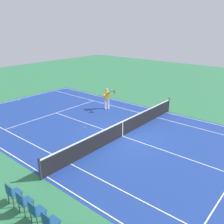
{
  "coord_description": "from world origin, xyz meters",
  "views": [
    {
      "loc": [
        -8.2,
        10.77,
        6.4
      ],
      "look_at": [
        1.65,
        -0.99,
        0.9
      ],
      "focal_mm": 39.44,
      "sensor_mm": 36.0,
      "label": 1
    }
  ],
  "objects_px": {
    "tennis_ball": "(84,127)",
    "spectator_chair_4": "(36,211)",
    "tennis_net": "(122,129)",
    "spectator_chair_3": "(49,222)",
    "spectator_chair_5": "(23,201)",
    "tennis_player_near": "(107,97)",
    "spectator_chair_6": "(12,192)"
  },
  "relations": [
    {
      "from": "tennis_player_near",
      "to": "spectator_chair_6",
      "type": "bearing_deg",
      "value": 113.33
    },
    {
      "from": "tennis_player_near",
      "to": "spectator_chair_5",
      "type": "xyz_separation_m",
      "value": [
        -5.33,
        10.63,
        -0.41
      ]
    },
    {
      "from": "tennis_ball",
      "to": "spectator_chair_4",
      "type": "height_order",
      "value": "spectator_chair_4"
    },
    {
      "from": "spectator_chair_4",
      "to": "spectator_chair_6",
      "type": "bearing_deg",
      "value": 0.0
    },
    {
      "from": "tennis_ball",
      "to": "spectator_chair_4",
      "type": "bearing_deg",
      "value": 124.83
    },
    {
      "from": "tennis_ball",
      "to": "spectator_chair_5",
      "type": "distance_m",
      "value": 7.83
    },
    {
      "from": "tennis_ball",
      "to": "spectator_chair_4",
      "type": "relative_size",
      "value": 0.08
    },
    {
      "from": "spectator_chair_3",
      "to": "spectator_chair_4",
      "type": "xyz_separation_m",
      "value": [
        0.75,
        0.0,
        0.0
      ]
    },
    {
      "from": "tennis_player_near",
      "to": "spectator_chair_5",
      "type": "bearing_deg",
      "value": 116.64
    },
    {
      "from": "spectator_chair_4",
      "to": "spectator_chair_5",
      "type": "height_order",
      "value": "same"
    },
    {
      "from": "tennis_ball",
      "to": "spectator_chair_6",
      "type": "relative_size",
      "value": 0.08
    },
    {
      "from": "tennis_net",
      "to": "tennis_player_near",
      "type": "xyz_separation_m",
      "value": [
        4.08,
        -3.28,
        0.44
      ]
    },
    {
      "from": "tennis_player_near",
      "to": "tennis_ball",
      "type": "xyz_separation_m",
      "value": [
        -1.38,
        3.88,
        -0.9
      ]
    },
    {
      "from": "tennis_net",
      "to": "spectator_chair_5",
      "type": "height_order",
      "value": "tennis_net"
    },
    {
      "from": "spectator_chair_4",
      "to": "spectator_chair_5",
      "type": "distance_m",
      "value": 0.75
    },
    {
      "from": "tennis_ball",
      "to": "tennis_net",
      "type": "bearing_deg",
      "value": -167.48
    },
    {
      "from": "tennis_net",
      "to": "tennis_ball",
      "type": "relative_size",
      "value": 177.27
    },
    {
      "from": "spectator_chair_5",
      "to": "spectator_chair_6",
      "type": "relative_size",
      "value": 1.0
    },
    {
      "from": "spectator_chair_4",
      "to": "tennis_net",
      "type": "bearing_deg",
      "value": -74.77
    },
    {
      "from": "spectator_chair_4",
      "to": "spectator_chair_5",
      "type": "bearing_deg",
      "value": 0.0
    },
    {
      "from": "tennis_net",
      "to": "spectator_chair_6",
      "type": "height_order",
      "value": "tennis_net"
    },
    {
      "from": "spectator_chair_4",
      "to": "spectator_chair_5",
      "type": "relative_size",
      "value": 1.0
    },
    {
      "from": "spectator_chair_3",
      "to": "spectator_chair_5",
      "type": "height_order",
      "value": "same"
    },
    {
      "from": "tennis_net",
      "to": "spectator_chair_6",
      "type": "distance_m",
      "value": 7.36
    },
    {
      "from": "spectator_chair_3",
      "to": "spectator_chair_4",
      "type": "relative_size",
      "value": 1.0
    },
    {
      "from": "spectator_chair_6",
      "to": "tennis_ball",
      "type": "bearing_deg",
      "value": -64.64
    },
    {
      "from": "tennis_ball",
      "to": "spectator_chair_6",
      "type": "bearing_deg",
      "value": 115.36
    },
    {
      "from": "tennis_player_near",
      "to": "spectator_chair_3",
      "type": "distance_m",
      "value": 12.64
    },
    {
      "from": "tennis_net",
      "to": "spectator_chair_3",
      "type": "relative_size",
      "value": 13.3
    },
    {
      "from": "tennis_net",
      "to": "spectator_chair_4",
      "type": "distance_m",
      "value": 7.61
    },
    {
      "from": "spectator_chair_5",
      "to": "spectator_chair_4",
      "type": "bearing_deg",
      "value": 180.0
    },
    {
      "from": "tennis_player_near",
      "to": "spectator_chair_4",
      "type": "bearing_deg",
      "value": 119.77
    }
  ]
}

